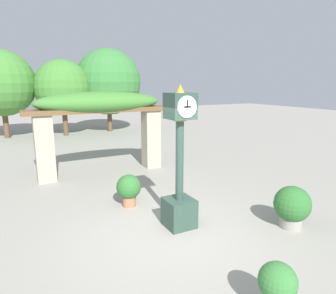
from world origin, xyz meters
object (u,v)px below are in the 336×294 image
(potted_plant_near_left, at_px, (277,287))
(potted_plant_far_left, at_px, (292,206))
(pedestal_clock, at_px, (179,170))
(potted_plant_near_right, at_px, (129,188))

(potted_plant_near_left, height_order, potted_plant_far_left, potted_plant_far_left)
(pedestal_clock, relative_size, potted_plant_near_right, 3.71)
(potted_plant_near_left, distance_m, potted_plant_far_left, 2.73)
(potted_plant_near_left, height_order, potted_plant_near_right, potted_plant_near_right)
(pedestal_clock, distance_m, potted_plant_far_left, 2.46)
(pedestal_clock, xyz_separation_m, potted_plant_far_left, (2.04, -1.13, -0.77))
(pedestal_clock, xyz_separation_m, potted_plant_near_right, (-0.56, 1.49, -0.79))
(potted_plant_near_right, xyz_separation_m, potted_plant_far_left, (2.60, -2.63, 0.02))
(pedestal_clock, relative_size, potted_plant_far_left, 3.30)
(pedestal_clock, bearing_deg, potted_plant_near_right, 110.38)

